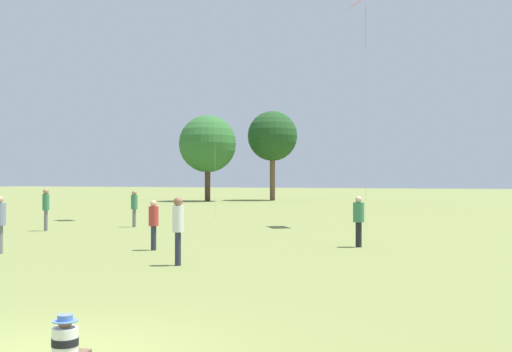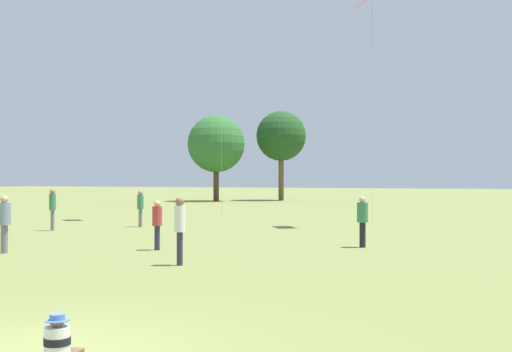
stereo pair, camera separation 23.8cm
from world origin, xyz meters
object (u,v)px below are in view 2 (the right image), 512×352
at_px(seated_toddler, 58,342).
at_px(person_standing_1, 180,223).
at_px(kite_0, 372,0).
at_px(person_standing_5, 157,220).
at_px(person_standing_6, 4,219).
at_px(distant_tree_0, 216,144).
at_px(person_standing_0, 53,205).
at_px(person_standing_2, 363,217).
at_px(distant_tree_2, 281,136).
at_px(person_standing_3, 140,205).

relative_size(seated_toddler, person_standing_1, 0.34).
xyz_separation_m(person_standing_1, kite_0, (1.55, 14.45, 9.54)).
relative_size(person_standing_5, kite_0, 0.14).
distance_m(person_standing_1, person_standing_6, 6.15).
relative_size(person_standing_1, person_standing_6, 1.02).
bearing_deg(kite_0, distant_tree_0, -131.11).
bearing_deg(kite_0, person_standing_0, -48.91).
xyz_separation_m(person_standing_2, distant_tree_2, (-19.17, 40.37, 5.88)).
bearing_deg(distant_tree_2, kite_0, -61.30).
distance_m(seated_toddler, person_standing_5, 11.56).
xyz_separation_m(seated_toddler, person_standing_3, (-11.34, 17.66, 0.79)).
xyz_separation_m(person_standing_2, person_standing_3, (-11.60, 4.07, 0.04)).
bearing_deg(distant_tree_2, person_standing_2, -64.60).
height_order(person_standing_3, kite_0, kite_0).
bearing_deg(person_standing_5, person_standing_3, -61.08).
relative_size(person_standing_3, kite_0, 0.15).
relative_size(person_standing_3, person_standing_6, 0.99).
distance_m(person_standing_1, kite_0, 17.38).
bearing_deg(distant_tree_2, seated_toddler, -70.69).
height_order(person_standing_1, distant_tree_2, distant_tree_2).
bearing_deg(person_standing_3, person_standing_1, -35.16).
height_order(seated_toddler, person_standing_6, person_standing_6).
distance_m(seated_toddler, person_standing_2, 13.61).
bearing_deg(distant_tree_0, person_standing_2, -55.39).
relative_size(person_standing_2, person_standing_3, 0.98).
bearing_deg(person_standing_3, distant_tree_0, 127.30).
relative_size(person_standing_2, distant_tree_2, 0.17).
bearing_deg(person_standing_0, person_standing_3, 35.35).
xyz_separation_m(person_standing_1, person_standing_6, (-6.15, 0.02, -0.06)).
xyz_separation_m(person_standing_3, person_standing_5, (5.93, -7.46, -0.10)).
bearing_deg(person_standing_5, person_standing_6, 24.94).
bearing_deg(person_standing_2, person_standing_6, 45.07).
height_order(person_standing_2, person_standing_3, person_standing_3).
distance_m(person_standing_0, person_standing_3, 3.99).
xyz_separation_m(person_standing_1, distant_tree_2, (-15.91, 46.34, 5.79)).
height_order(person_standing_3, distant_tree_2, distant_tree_2).
height_order(person_standing_2, kite_0, kite_0).
relative_size(person_standing_0, person_standing_6, 1.06).
xyz_separation_m(distant_tree_0, distant_tree_2, (5.14, 5.13, 0.97)).
bearing_deg(distant_tree_0, person_standing_0, -73.11).
xyz_separation_m(person_standing_5, distant_tree_2, (-13.49, 43.76, 5.93)).
height_order(person_standing_6, distant_tree_0, distant_tree_0).
bearing_deg(person_standing_6, person_standing_1, -172.04).
distance_m(seated_toddler, person_standing_0, 19.79).
height_order(seated_toddler, person_standing_3, person_standing_3).
distance_m(person_standing_3, kite_0, 14.46).
bearing_deg(distant_tree_2, distant_tree_0, -135.07).
bearing_deg(person_standing_5, person_standing_2, -158.67).
relative_size(person_standing_6, distant_tree_2, 0.18).
relative_size(person_standing_3, distant_tree_0, 0.19).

